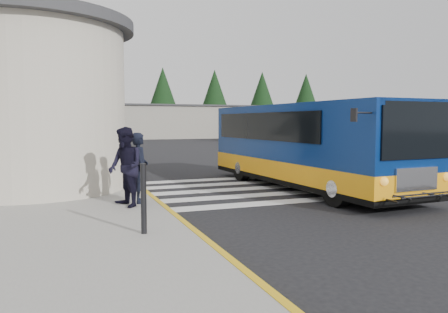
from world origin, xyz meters
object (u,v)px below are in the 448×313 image
object	(u,v)px
pedestrian_a	(140,168)
bollard	(144,199)
transit_bus	(307,149)
far_bus_b	(336,129)
far_bus_a	(266,128)
pedestrian_b	(125,167)

from	to	relation	value
pedestrian_a	bollard	size ratio (longest dim) A/B	1.37
transit_bus	far_bus_b	xyz separation A→B (m)	(20.98, 28.51, 0.10)
bollard	far_bus_a	size ratio (longest dim) A/B	0.14
transit_bus	far_bus_a	size ratio (longest dim) A/B	1.08
transit_bus	pedestrian_a	xyz separation A→B (m)	(-5.47, -1.41, -0.26)
pedestrian_a	pedestrian_b	bearing A→B (deg)	142.61
pedestrian_a	far_bus_a	xyz separation A→B (m)	(19.38, 32.73, 0.42)
far_bus_a	far_bus_b	bearing A→B (deg)	-119.89
pedestrian_a	bollard	distance (m)	2.98
transit_bus	pedestrian_b	size ratio (longest dim) A/B	5.13
pedestrian_b	far_bus_b	bearing A→B (deg)	121.68
far_bus_a	pedestrian_a	bearing A→B (deg)	141.17
pedestrian_a	pedestrian_b	distance (m)	0.56
transit_bus	bollard	distance (m)	7.35
transit_bus	far_bus_b	world-z (taller)	transit_bus
pedestrian_b	far_bus_a	size ratio (longest dim) A/B	0.21
bollard	far_bus_b	xyz separation A→B (m)	(26.89, 32.86, 0.58)
far_bus_b	pedestrian_a	bearing A→B (deg)	151.60
pedestrian_b	far_bus_b	size ratio (longest dim) A/B	0.22
pedestrian_a	far_bus_a	distance (m)	38.04
pedestrian_b	far_bus_b	world-z (taller)	far_bus_b
bollard	far_bus_a	distance (m)	40.81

